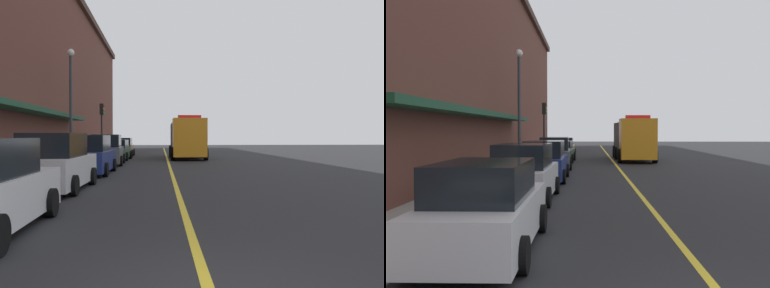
% 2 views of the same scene
% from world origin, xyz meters
% --- Properties ---
extents(ground_plane, '(112.00, 112.00, 0.00)m').
position_xyz_m(ground_plane, '(0.00, 25.00, 0.00)').
color(ground_plane, '#232326').
extents(sidewalk_left, '(2.40, 70.00, 0.15)m').
position_xyz_m(sidewalk_left, '(-6.20, 25.00, 0.07)').
color(sidewalk_left, '#ADA8A0').
rests_on(sidewalk_left, ground).
extents(lane_center_stripe, '(0.16, 70.00, 0.01)m').
position_xyz_m(lane_center_stripe, '(0.00, 25.00, 0.00)').
color(lane_center_stripe, gold).
rests_on(lane_center_stripe, ground).
extents(brick_building_left, '(10.13, 64.00, 13.54)m').
position_xyz_m(brick_building_left, '(-11.88, 23.99, 6.78)').
color(brick_building_left, brown).
rests_on(brick_building_left, ground).
extents(parked_car_0, '(2.08, 4.90, 1.76)m').
position_xyz_m(parked_car_0, '(-3.92, 3.54, 0.82)').
color(parked_car_0, silver).
rests_on(parked_car_0, ground).
extents(parked_car_1, '(2.14, 4.78, 1.90)m').
position_xyz_m(parked_car_1, '(-4.02, 9.72, 0.88)').
color(parked_car_1, silver).
rests_on(parked_car_1, ground).
extents(parked_car_2, '(2.15, 4.83, 1.85)m').
position_xyz_m(parked_car_2, '(-3.91, 15.60, 0.86)').
color(parked_car_2, navy).
rests_on(parked_car_2, ground).
extents(parked_car_3, '(2.19, 4.52, 1.91)m').
position_xyz_m(parked_car_3, '(-3.91, 21.98, 0.88)').
color(parked_car_3, '#595B60').
rests_on(parked_car_3, ground).
extents(parked_car_4, '(2.11, 4.48, 1.54)m').
position_xyz_m(parked_car_4, '(-3.86, 27.35, 0.73)').
color(parked_car_4, '#2D5133').
rests_on(parked_car_4, ground).
extents(parked_car_5, '(2.10, 4.69, 1.66)m').
position_xyz_m(parked_car_5, '(-4.00, 33.33, 0.78)').
color(parked_car_5, '#A5844C').
rests_on(parked_car_5, ground).
extents(utility_truck, '(2.79, 8.78, 3.36)m').
position_xyz_m(utility_truck, '(1.62, 29.39, 1.61)').
color(utility_truck, orange).
rests_on(utility_truck, ground).
extents(parking_meter_0, '(0.14, 0.18, 1.33)m').
position_xyz_m(parking_meter_0, '(-5.35, 23.06, 1.06)').
color(parking_meter_0, '#4C4C51').
rests_on(parking_meter_0, sidewalk_left).
extents(parking_meter_1, '(0.14, 0.18, 1.33)m').
position_xyz_m(parking_meter_1, '(-5.35, 22.47, 1.06)').
color(parking_meter_1, '#4C4C51').
rests_on(parking_meter_1, sidewalk_left).
extents(parking_meter_2, '(0.14, 0.18, 1.33)m').
position_xyz_m(parking_meter_2, '(-5.35, 11.40, 1.06)').
color(parking_meter_2, '#4C4C51').
rests_on(parking_meter_2, sidewalk_left).
extents(street_lamp_left, '(0.44, 0.44, 6.94)m').
position_xyz_m(street_lamp_left, '(-5.95, 21.19, 4.40)').
color(street_lamp_left, '#33383D').
rests_on(street_lamp_left, sidewalk_left).
extents(traffic_light_near, '(0.38, 0.36, 4.30)m').
position_xyz_m(traffic_light_near, '(-5.29, 29.63, 3.16)').
color(traffic_light_near, '#232326').
rests_on(traffic_light_near, sidewalk_left).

